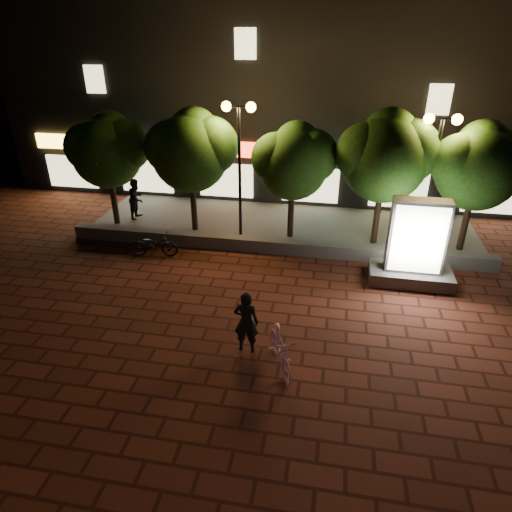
% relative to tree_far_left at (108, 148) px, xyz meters
% --- Properties ---
extents(ground, '(80.00, 80.00, 0.00)m').
position_rel_tree_far_left_xyz_m(ground, '(6.95, -5.46, -3.29)').
color(ground, maroon).
rests_on(ground, ground).
extents(retaining_wall, '(16.00, 0.45, 0.50)m').
position_rel_tree_far_left_xyz_m(retaining_wall, '(6.95, -1.46, -3.04)').
color(retaining_wall, '#5F5D58').
rests_on(retaining_wall, ground).
extents(sidewalk, '(16.00, 5.00, 0.08)m').
position_rel_tree_far_left_xyz_m(sidewalk, '(6.95, 1.04, -3.25)').
color(sidewalk, '#5F5D58').
rests_on(sidewalk, ground).
extents(building_block, '(28.00, 8.12, 11.30)m').
position_rel_tree_far_left_xyz_m(building_block, '(6.94, 7.53, 1.70)').
color(building_block, black).
rests_on(building_block, ground).
extents(tree_far_left, '(3.36, 2.80, 4.63)m').
position_rel_tree_far_left_xyz_m(tree_far_left, '(0.00, 0.00, 0.00)').
color(tree_far_left, '#312013').
rests_on(tree_far_left, sidewalk).
extents(tree_left, '(3.60, 3.00, 4.89)m').
position_rel_tree_far_left_xyz_m(tree_left, '(3.50, 0.00, 0.15)').
color(tree_left, '#312013').
rests_on(tree_left, sidewalk).
extents(tree_mid, '(3.24, 2.70, 4.50)m').
position_rel_tree_far_left_xyz_m(tree_mid, '(7.50, -0.00, -0.08)').
color(tree_mid, '#312013').
rests_on(tree_mid, sidewalk).
extents(tree_right, '(3.72, 3.10, 5.07)m').
position_rel_tree_far_left_xyz_m(tree_right, '(10.80, 0.00, 0.27)').
color(tree_right, '#312013').
rests_on(tree_right, sidewalk).
extents(tree_far_right, '(3.48, 2.90, 4.76)m').
position_rel_tree_far_left_xyz_m(tree_far_right, '(14.00, 0.00, 0.08)').
color(tree_far_right, '#312013').
rests_on(tree_far_right, sidewalk).
extents(street_lamp_left, '(1.26, 0.36, 5.18)m').
position_rel_tree_far_left_xyz_m(street_lamp_left, '(5.45, -0.26, 0.74)').
color(street_lamp_left, black).
rests_on(street_lamp_left, sidewalk).
extents(street_lamp_right, '(1.26, 0.36, 4.98)m').
position_rel_tree_far_left_xyz_m(street_lamp_right, '(12.45, -0.26, 0.60)').
color(street_lamp_right, black).
rests_on(street_lamp_right, sidewalk).
extents(ad_kiosk, '(2.69, 1.36, 2.90)m').
position_rel_tree_far_left_xyz_m(ad_kiosk, '(11.79, -2.82, -2.12)').
color(ad_kiosk, '#5F5D58').
rests_on(ad_kiosk, ground).
extents(scooter_pink, '(1.20, 1.89, 1.10)m').
position_rel_tree_far_left_xyz_m(scooter_pink, '(8.09, -7.85, -2.74)').
color(scooter_pink, '#F7A3DB').
rests_on(scooter_pink, ground).
extents(rider, '(0.66, 0.44, 1.77)m').
position_rel_tree_far_left_xyz_m(rider, '(7.12, -7.30, -2.41)').
color(rider, black).
rests_on(rider, ground).
extents(scooter_parked, '(1.83, 0.82, 0.93)m').
position_rel_tree_far_left_xyz_m(scooter_parked, '(2.67, -2.59, -2.83)').
color(scooter_parked, black).
rests_on(scooter_parked, ground).
extents(pedestrian, '(0.72, 0.90, 1.77)m').
position_rel_tree_far_left_xyz_m(pedestrian, '(0.61, 0.69, -2.33)').
color(pedestrian, black).
rests_on(pedestrian, sidewalk).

